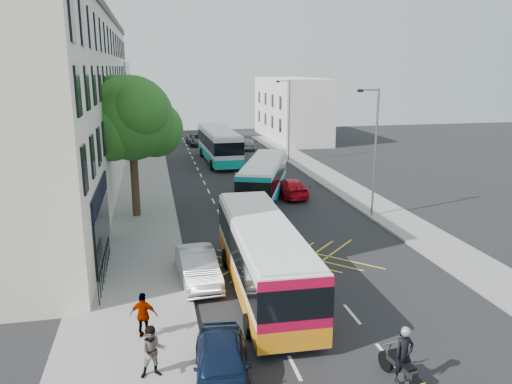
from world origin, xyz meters
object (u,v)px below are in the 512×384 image
lamp_near (374,146)px  motorbike (403,358)px  lamp_far (288,116)px  bus_near (263,256)px  bus_mid (263,179)px  distant_car_dark (228,136)px  parked_car_blue (222,364)px  pedestrian_far (144,315)px  distant_car_grey (197,140)px  red_hatchback (290,188)px  distant_car_silver (248,144)px  pedestrian_near (153,352)px  street_tree (131,119)px  parked_car_silver (198,267)px  bus_far (219,145)px

lamp_near → motorbike: 18.08m
lamp_far → bus_near: lamp_far is taller
bus_mid → distant_car_dark: bus_mid is taller
parked_car_blue → pedestrian_far: pedestrian_far is taller
distant_car_grey → red_hatchback: bearing=-84.3°
lamp_far → bus_mid: bearing=-112.0°
distant_car_silver → pedestrian_near: (-11.30, -42.97, 0.33)m
street_tree → bus_near: size_ratio=0.80×
red_hatchback → pedestrian_near: (-10.18, -20.86, 0.32)m
bus_near → parked_car_silver: 3.16m
pedestrian_far → pedestrian_near: bearing=111.5°
red_hatchback → street_tree: bearing=13.8°
bus_far → parked_car_blue: size_ratio=2.88×
parked_car_silver → distant_car_grey: size_ratio=0.95×
red_hatchback → distant_car_dark: red_hatchback is taller
bus_near → distant_car_silver: size_ratio=2.85×
street_tree → lamp_near: bearing=-11.4°
distant_car_dark → pedestrian_far: (-10.41, -47.87, 0.37)m
lamp_near → lamp_far: bearing=90.0°
parked_car_silver → distant_car_grey: bearing=81.0°
motorbike → distant_car_silver: 44.90m
distant_car_dark → pedestrian_near: 51.32m
distant_car_grey → distant_car_dark: bearing=28.0°
bus_near → distant_car_silver: 38.08m
parked_car_blue → pedestrian_near: (-2.02, 0.65, 0.28)m
distant_car_grey → motorbike: bearing=-91.8°
red_hatchback → distant_car_silver: (1.13, 22.12, -0.01)m
motorbike → parked_car_silver: 10.24m
pedestrian_far → bus_mid: bearing=-100.1°
street_tree → motorbike: 21.79m
parked_car_silver → bus_mid: bearing=62.3°
lamp_near → distant_car_dark: size_ratio=2.16×
lamp_near → distant_car_dark: (-3.70, 35.58, -4.01)m
bus_far → bus_mid: bearing=-87.1°
lamp_far → bus_near: (-9.16, -29.24, -3.00)m
street_tree → lamp_far: 22.57m
parked_car_blue → parked_car_silver: parked_car_silver is taller
parked_car_silver → distant_car_dark: 44.08m
bus_near → parked_car_blue: size_ratio=2.64×
distant_car_dark → bus_mid: bearing=85.2°
bus_far → distant_car_dark: bus_far is taller
parked_car_blue → pedestrian_far: size_ratio=2.52×
street_tree → bus_near: 14.20m
pedestrian_near → street_tree: bearing=89.7°
distant_car_grey → bus_near: bearing=-95.1°
street_tree → bus_far: street_tree is taller
parked_car_blue → distant_car_grey: size_ratio=0.87×
distant_car_grey → distant_car_silver: bearing=-43.9°
street_tree → parked_car_silver: street_tree is taller
bus_far → distant_car_silver: bus_far is taller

